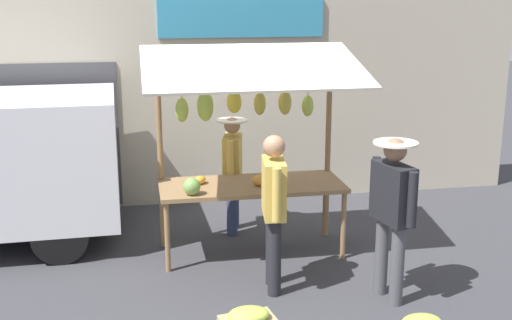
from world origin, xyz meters
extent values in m
plane|color=#38383D|center=(0.00, 0.00, 0.00)|extent=(40.00, 40.00, 0.00)
cube|color=#B2A893|center=(0.00, -2.20, 1.70)|extent=(9.00, 0.25, 3.40)
cube|color=teal|center=(-0.22, -2.06, 2.75)|extent=(2.40, 0.06, 0.56)
cube|color=#47474C|center=(2.54, -2.07, 1.10)|extent=(1.90, 0.04, 2.10)
cube|color=olive|center=(0.00, 0.00, 0.85)|extent=(2.20, 0.90, 0.05)
cylinder|color=olive|center=(1.04, 0.39, 0.41)|extent=(0.06, 0.06, 0.83)
cylinder|color=olive|center=(-1.04, 0.39, 0.41)|extent=(0.06, 0.06, 0.83)
cylinder|color=olive|center=(1.04, -0.39, 0.41)|extent=(0.06, 0.06, 0.83)
cylinder|color=olive|center=(-1.04, -0.39, 0.41)|extent=(0.06, 0.06, 0.83)
cylinder|color=olive|center=(1.06, -0.40, 1.18)|extent=(0.07, 0.07, 2.35)
cylinder|color=olive|center=(-1.06, -0.40, 1.18)|extent=(0.07, 0.07, 2.35)
cylinder|color=olive|center=(0.00, -0.40, 2.15)|extent=(2.12, 0.06, 0.06)
cube|color=beige|center=(0.00, 0.15, 2.30)|extent=(2.50, 1.46, 0.39)
cylinder|color=brown|center=(-0.77, -0.35, 2.01)|extent=(0.01, 0.01, 0.27)
ellipsoid|color=#B2CC4C|center=(-0.77, -0.35, 1.74)|extent=(0.17, 0.20, 0.27)
cylinder|color=brown|center=(-0.48, -0.35, 2.05)|extent=(0.01, 0.01, 0.21)
ellipsoid|color=gold|center=(-0.48, -0.35, 1.79)|extent=(0.16, 0.20, 0.30)
cylinder|color=brown|center=(-0.17, -0.36, 2.04)|extent=(0.01, 0.01, 0.22)
ellipsoid|color=gold|center=(-0.17, -0.36, 1.79)|extent=(0.22, 0.23, 0.29)
cylinder|color=brown|center=(0.15, -0.40, 2.05)|extent=(0.01, 0.01, 0.20)
ellipsoid|color=yellow|center=(0.15, -0.40, 1.81)|extent=(0.25, 0.26, 0.28)
cylinder|color=brown|center=(0.50, -0.40, 2.05)|extent=(0.01, 0.01, 0.20)
ellipsoid|color=#B2CC4C|center=(0.50, -0.40, 1.77)|extent=(0.26, 0.24, 0.37)
cylinder|color=brown|center=(0.78, -0.35, 2.02)|extent=(0.01, 0.01, 0.26)
ellipsoid|color=#B2CC4C|center=(0.78, -0.35, 1.74)|extent=(0.23, 0.23, 0.30)
ellipsoid|color=orange|center=(-0.10, 0.10, 0.95)|extent=(0.24, 0.17, 0.14)
ellipsoid|color=gold|center=(0.61, -0.10, 0.93)|extent=(0.20, 0.22, 0.10)
sphere|color=#729E4C|center=(0.74, 0.32, 0.98)|extent=(0.20, 0.20, 0.20)
cylinder|color=navy|center=(0.09, -0.87, 0.38)|extent=(0.14, 0.14, 0.77)
cylinder|color=navy|center=(0.15, -0.63, 0.38)|extent=(0.14, 0.14, 0.77)
cube|color=gold|center=(0.12, -0.75, 1.04)|extent=(0.32, 0.50, 0.54)
cylinder|color=gold|center=(0.05, -1.03, 1.06)|extent=(0.09, 0.09, 0.50)
cylinder|color=gold|center=(0.19, -0.47, 1.06)|extent=(0.09, 0.09, 0.50)
sphere|color=#A87A5B|center=(0.12, -0.75, 1.45)|extent=(0.21, 0.21, 0.21)
cylinder|color=beige|center=(0.12, -0.75, 1.51)|extent=(0.40, 0.40, 0.02)
cylinder|color=#232328|center=(-0.03, 1.19, 0.42)|extent=(0.14, 0.14, 0.84)
cylinder|color=#232328|center=(-0.07, 0.91, 0.42)|extent=(0.14, 0.14, 0.84)
cube|color=gold|center=(-0.05, 1.05, 1.14)|extent=(0.28, 0.53, 0.60)
cylinder|color=gold|center=(-0.01, 1.36, 1.16)|extent=(0.09, 0.09, 0.55)
cylinder|color=gold|center=(-0.09, 0.74, 1.16)|extent=(0.09, 0.09, 0.55)
sphere|color=#A87A5B|center=(-0.05, 1.05, 1.58)|extent=(0.23, 0.23, 0.23)
cylinder|color=#4C4C51|center=(-1.21, 1.63, 0.43)|extent=(0.14, 0.14, 0.85)
cylinder|color=#4C4C51|center=(-1.15, 1.35, 0.43)|extent=(0.14, 0.14, 0.85)
cube|color=black|center=(-1.18, 1.49, 1.15)|extent=(0.33, 0.55, 0.60)
cylinder|color=black|center=(-1.25, 1.80, 1.18)|extent=(0.09, 0.09, 0.56)
cylinder|color=black|center=(-1.11, 1.18, 1.18)|extent=(0.09, 0.09, 0.56)
sphere|color=#8C664C|center=(-1.18, 1.49, 1.60)|extent=(0.23, 0.23, 0.23)
cylinder|color=beige|center=(-1.18, 1.49, 1.67)|extent=(0.45, 0.45, 0.02)
cylinder|color=black|center=(2.27, -0.09, 0.33)|extent=(0.67, 0.20, 0.66)
cylinder|color=black|center=(2.32, -1.75, 0.33)|extent=(0.67, 0.20, 0.66)
ellipsoid|color=#B2CC4C|center=(0.41, 2.16, 0.31)|extent=(0.37, 0.27, 0.12)
camera|label=1|loc=(1.30, 7.42, 3.13)|focal=45.97mm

